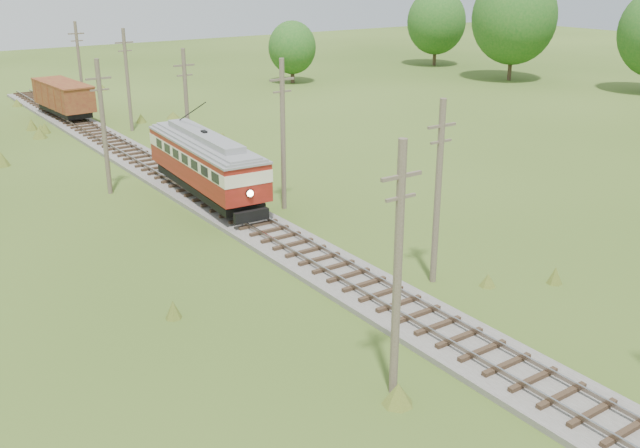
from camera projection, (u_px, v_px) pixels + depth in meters
railbed_main at (215, 202)px, 43.97m from camera, size 3.60×96.00×0.57m
streetcar at (206, 160)px, 43.85m from camera, size 3.74×12.75×5.78m
gondola at (63, 97)px, 67.56m from camera, size 3.52×9.22×3.01m
gravel_pile at (176, 141)px, 57.80m from camera, size 2.87×3.04×1.04m
utility_pole_r_2 at (438, 191)px, 31.92m from camera, size 1.60×0.30×8.60m
utility_pole_r_3 at (283, 134)px, 41.84m from camera, size 1.60×0.30×9.00m
utility_pole_r_4 at (187, 105)px, 51.89m from camera, size 1.60×0.30×8.40m
utility_pole_r_5 at (128, 79)px, 62.06m from camera, size 1.60×0.30×8.90m
utility_pole_r_6 at (80, 64)px, 72.04m from camera, size 1.60×0.30×8.70m
utility_pole_l_a at (398, 270)px, 23.21m from camera, size 1.60×0.30×9.00m
utility_pole_l_b at (103, 126)px, 44.76m from camera, size 1.60×0.30×8.60m
tree_right_4 at (514, 18)px, 88.77m from camera, size 10.50×10.50×13.53m
tree_right_5 at (436, 22)px, 102.73m from camera, size 8.40×8.40×10.82m
tree_mid_b at (292, 48)px, 87.94m from camera, size 5.88×5.88×7.57m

